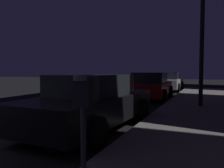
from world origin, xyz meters
TOP-DOWN VIEW (x-y plane):
  - parking_meter at (4.53, 0.31)m, footprint 0.19×0.19m
  - car_black at (2.85, 3.68)m, footprint 2.24×4.66m
  - car_red at (2.85, 10.34)m, footprint 2.08×4.07m
  - car_silver at (2.85, 15.89)m, footprint 2.11×4.55m
  - street_lamp at (5.42, 7.86)m, footprint 0.44×0.44m

SIDE VIEW (x-z plane):
  - car_black at x=2.85m, z-range -0.01..1.42m
  - car_red at x=2.85m, z-range -0.01..1.42m
  - car_silver at x=2.85m, z-range -0.01..1.42m
  - parking_meter at x=4.53m, z-range 0.50..1.85m
  - street_lamp at x=5.42m, z-range 1.08..7.12m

